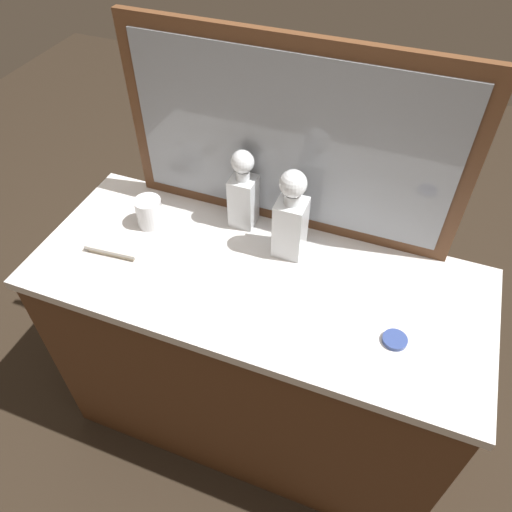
% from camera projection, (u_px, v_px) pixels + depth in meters
% --- Properties ---
extents(ground_plane, '(6.00, 6.00, 0.00)m').
position_uv_depth(ground_plane, '(256.00, 412.00, 1.98)').
color(ground_plane, '#2D2319').
extents(dresser, '(1.31, 0.55, 0.82)m').
position_uv_depth(dresser, '(256.00, 356.00, 1.69)').
color(dresser, brown).
rests_on(dresser, ground_plane).
extents(dresser_mirror, '(0.99, 0.03, 0.58)m').
position_uv_depth(dresser_mirror, '(289.00, 141.00, 1.36)').
color(dresser_mirror, brown).
rests_on(dresser_mirror, dresser).
extents(crystal_decanter_right, '(0.08, 0.08, 0.26)m').
position_uv_depth(crystal_decanter_right, '(243.00, 196.00, 1.48)').
color(crystal_decanter_right, white).
rests_on(crystal_decanter_right, dresser).
extents(crystal_decanter_center, '(0.08, 0.08, 0.29)m').
position_uv_depth(crystal_decanter_center, '(291.00, 222.00, 1.39)').
color(crystal_decanter_center, white).
rests_on(crystal_decanter_center, dresser).
extents(crystal_tumbler_far_left, '(0.08, 0.08, 0.09)m').
position_uv_depth(crystal_tumbler_far_left, '(149.00, 213.00, 1.52)').
color(crystal_tumbler_far_left, white).
rests_on(crystal_tumbler_far_left, dresser).
extents(silver_brush_far_left, '(0.17, 0.07, 0.02)m').
position_uv_depth(silver_brush_far_left, '(114.00, 248.00, 1.46)').
color(silver_brush_far_left, '#B7A88C').
rests_on(silver_brush_far_left, dresser).
extents(porcelain_dish, '(0.06, 0.06, 0.01)m').
position_uv_depth(porcelain_dish, '(395.00, 340.00, 1.24)').
color(porcelain_dish, '#33478C').
rests_on(porcelain_dish, dresser).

